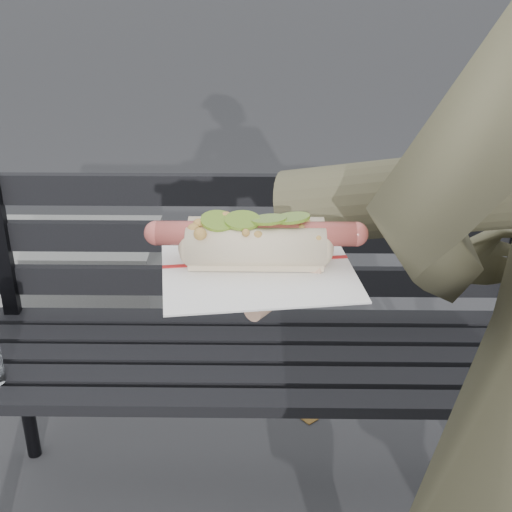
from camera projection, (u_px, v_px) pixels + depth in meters
The scene contains 2 objects.
park_bench at pixel (252, 324), 1.80m from camera, with size 1.50×0.44×0.88m.
held_hotdog at pixel (444, 206), 0.76m from camera, with size 0.64×0.30×0.20m.
Camera 1 is at (0.02, -0.71, 1.47)m, focal length 50.00 mm.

